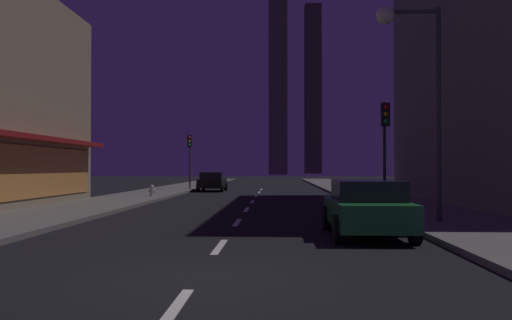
{
  "coord_description": "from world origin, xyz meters",
  "views": [
    {
      "loc": [
        1.28,
        -8.37,
        1.77
      ],
      "look_at": [
        0.0,
        23.56,
        2.26
      ],
      "focal_mm": 36.34,
      "sensor_mm": 36.0,
      "label": 1
    }
  ],
  "objects_px": {
    "traffic_light_near_right": "(385,132)",
    "street_lamp_right": "(411,60)",
    "fire_hydrant_far_left": "(152,191)",
    "car_parked_near": "(366,208)",
    "car_parked_far": "(212,182)",
    "traffic_light_far_left": "(190,150)"
  },
  "relations": [
    {
      "from": "fire_hydrant_far_left",
      "to": "traffic_light_near_right",
      "type": "relative_size",
      "value": 0.16
    },
    {
      "from": "street_lamp_right",
      "to": "traffic_light_far_left",
      "type": "bearing_deg",
      "value": 114.27
    },
    {
      "from": "car_parked_near",
      "to": "traffic_light_far_left",
      "type": "bearing_deg",
      "value": 108.92
    },
    {
      "from": "fire_hydrant_far_left",
      "to": "traffic_light_near_right",
      "type": "bearing_deg",
      "value": -38.97
    },
    {
      "from": "traffic_light_far_left",
      "to": "fire_hydrant_far_left",
      "type": "bearing_deg",
      "value": -92.18
    },
    {
      "from": "car_parked_near",
      "to": "street_lamp_right",
      "type": "relative_size",
      "value": 0.64
    },
    {
      "from": "car_parked_near",
      "to": "car_parked_far",
      "type": "bearing_deg",
      "value": 105.72
    },
    {
      "from": "fire_hydrant_far_left",
      "to": "traffic_light_far_left",
      "type": "relative_size",
      "value": 0.16
    },
    {
      "from": "car_parked_far",
      "to": "traffic_light_far_left",
      "type": "distance_m",
      "value": 3.25
    },
    {
      "from": "car_parked_near",
      "to": "fire_hydrant_far_left",
      "type": "xyz_separation_m",
      "value": [
        -9.5,
        16.04,
        -0.29
      ]
    },
    {
      "from": "car_parked_near",
      "to": "fire_hydrant_far_left",
      "type": "height_order",
      "value": "car_parked_near"
    },
    {
      "from": "car_parked_near",
      "to": "car_parked_far",
      "type": "height_order",
      "value": "same"
    },
    {
      "from": "fire_hydrant_far_left",
      "to": "street_lamp_right",
      "type": "bearing_deg",
      "value": -50.38
    },
    {
      "from": "car_parked_near",
      "to": "traffic_light_near_right",
      "type": "bearing_deg",
      "value": 74.42
    },
    {
      "from": "street_lamp_right",
      "to": "car_parked_far",
      "type": "bearing_deg",
      "value": 111.19
    },
    {
      "from": "car_parked_far",
      "to": "traffic_light_near_right",
      "type": "distance_m",
      "value": 20.99
    },
    {
      "from": "car_parked_far",
      "to": "fire_hydrant_far_left",
      "type": "height_order",
      "value": "car_parked_far"
    },
    {
      "from": "traffic_light_near_right",
      "to": "street_lamp_right",
      "type": "relative_size",
      "value": 0.64
    },
    {
      "from": "traffic_light_near_right",
      "to": "street_lamp_right",
      "type": "distance_m",
      "value": 4.79
    },
    {
      "from": "traffic_light_near_right",
      "to": "street_lamp_right",
      "type": "bearing_deg",
      "value": -91.56
    },
    {
      "from": "traffic_light_far_left",
      "to": "street_lamp_right",
      "type": "bearing_deg",
      "value": -65.73
    },
    {
      "from": "street_lamp_right",
      "to": "car_parked_near",
      "type": "bearing_deg",
      "value": -126.42
    }
  ]
}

